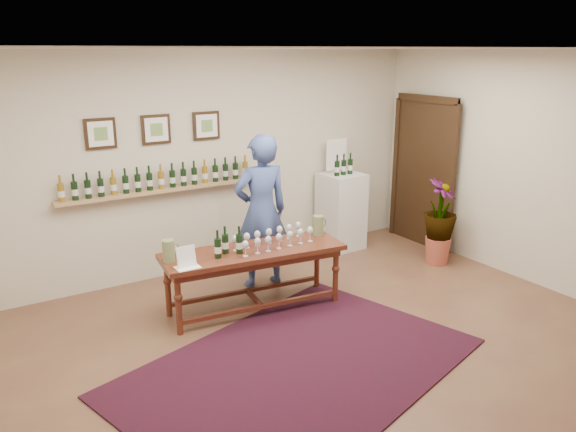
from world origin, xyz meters
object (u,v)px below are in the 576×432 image
display_pedestal (341,211)px  potted_plant (440,222)px  tasting_table (254,258)px  person (261,212)px

display_pedestal → potted_plant: size_ratio=1.10×
tasting_table → display_pedestal: bearing=35.9°
display_pedestal → potted_plant: display_pedestal is taller
potted_plant → person: bearing=164.8°
tasting_table → display_pedestal: 2.36m
potted_plant → person: 2.47m
display_pedestal → person: person is taller
display_pedestal → person: 1.80m
tasting_table → person: bearing=60.2°
potted_plant → tasting_table: bearing=177.9°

